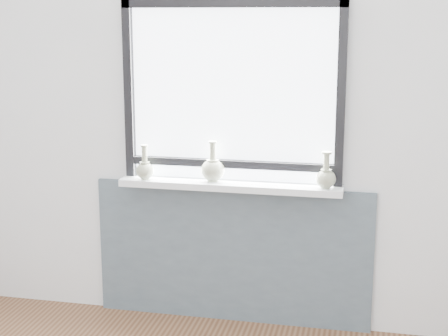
% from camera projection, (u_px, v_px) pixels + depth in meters
% --- Properties ---
extents(back_wall, '(3.60, 0.02, 2.60)m').
position_uv_depth(back_wall, '(233.00, 112.00, 4.03)').
color(back_wall, silver).
rests_on(back_wall, ground).
extents(apron_panel, '(1.70, 0.03, 0.86)m').
position_uv_depth(apron_panel, '(232.00, 254.00, 4.19)').
color(apron_panel, '#4E5C69').
rests_on(apron_panel, ground).
extents(windowsill, '(1.32, 0.18, 0.04)m').
position_uv_depth(windowsill, '(230.00, 185.00, 4.03)').
color(windowsill, silver).
rests_on(windowsill, apron_panel).
extents(window, '(1.30, 0.06, 1.05)m').
position_uv_depth(window, '(232.00, 89.00, 3.97)').
color(window, black).
rests_on(window, windowsill).
extents(vase_a, '(0.11, 0.11, 0.21)m').
position_uv_depth(vase_a, '(145.00, 169.00, 4.09)').
color(vase_a, '#A9B090').
rests_on(vase_a, windowsill).
extents(vase_b, '(0.14, 0.14, 0.24)m').
position_uv_depth(vase_b, '(213.00, 169.00, 4.04)').
color(vase_b, '#A9B090').
rests_on(vase_b, windowsill).
extents(vase_c, '(0.11, 0.11, 0.21)m').
position_uv_depth(vase_c, '(326.00, 177.00, 3.87)').
color(vase_c, '#A9B090').
rests_on(vase_c, windowsill).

